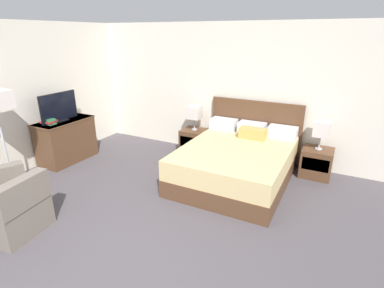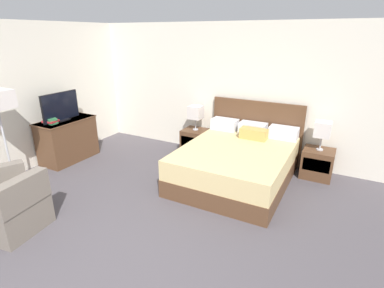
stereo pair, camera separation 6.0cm
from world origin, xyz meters
TOP-DOWN VIEW (x-y plane):
  - ground_plane at (0.00, 0.00)m, footprint 10.98×10.98m
  - wall_back at (0.00, 3.69)m, footprint 7.25×0.06m
  - wall_left at (-3.06, 1.53)m, footprint 0.06×5.46m
  - bed at (0.45, 2.63)m, footprint 1.71×2.09m
  - nightstand_left at (-0.72, 3.37)m, footprint 0.50×0.45m
  - nightstand_right at (1.62, 3.37)m, footprint 0.50×0.45m
  - table_lamp_left at (-0.72, 3.38)m, footprint 0.25×0.25m
  - table_lamp_right at (1.62, 3.38)m, footprint 0.25×0.25m
  - dresser at (-2.73, 1.91)m, footprint 0.55×1.06m
  - tv at (-2.73, 1.86)m, footprint 0.18×0.77m
  - book_red_cover at (-2.74, 1.62)m, footprint 0.26×0.16m
  - book_blue_cover at (-2.74, 1.62)m, footprint 0.26×0.23m
  - book_small_top at (-2.72, 1.62)m, footprint 0.21×0.18m
  - armchair_companion at (-1.50, 0.01)m, footprint 0.78×0.77m

SIDE VIEW (x-z plane):
  - ground_plane at x=0.00m, z-range 0.00..0.00m
  - nightstand_left at x=-0.72m, z-range 0.00..0.50m
  - nightstand_right at x=1.62m, z-range 0.00..0.50m
  - armchair_companion at x=-1.50m, z-range -0.10..0.66m
  - bed at x=0.45m, z-range -0.25..0.91m
  - dresser at x=-2.73m, z-range 0.01..0.81m
  - book_red_cover at x=-2.74m, z-range 0.80..0.83m
  - book_blue_cover at x=-2.74m, z-range 0.83..0.86m
  - table_lamp_left at x=-0.72m, z-range 0.61..1.09m
  - table_lamp_right at x=1.62m, z-range 0.61..1.09m
  - book_small_top at x=-2.72m, z-range 0.86..0.90m
  - tv at x=-2.73m, z-range 0.79..1.31m
  - wall_back at x=0.00m, z-range 0.00..2.53m
  - wall_left at x=-3.06m, z-range 0.00..2.53m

